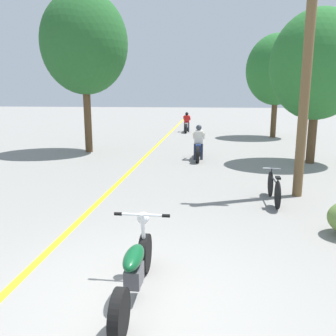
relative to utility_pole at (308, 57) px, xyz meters
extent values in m
plane|color=gray|center=(-3.27, -5.22, -3.46)|extent=(120.00, 120.00, 0.00)
cube|color=yellow|center=(-4.97, 6.85, -3.46)|extent=(0.14, 48.00, 0.01)
cylinder|color=brown|center=(0.00, 0.00, -0.09)|extent=(0.24, 0.24, 6.74)
cylinder|color=#513A23|center=(1.51, 4.61, -2.20)|extent=(0.32, 0.32, 2.52)
ellipsoid|color=#286B2D|center=(1.51, 4.61, 0.14)|extent=(3.42, 3.08, 3.94)
cylinder|color=#513A23|center=(1.43, 12.54, -2.06)|extent=(0.32, 0.32, 2.81)
ellipsoid|color=#286B2D|center=(1.43, 12.54, 0.45)|extent=(3.51, 3.16, 4.03)
cylinder|color=#513A23|center=(-7.71, 6.11, -1.71)|extent=(0.32, 0.32, 3.50)
ellipsoid|color=#235B28|center=(-7.71, 6.11, 1.22)|extent=(3.73, 3.36, 4.29)
cylinder|color=black|center=(-3.21, -4.40, -3.17)|extent=(0.12, 0.58, 0.58)
cylinder|color=black|center=(-3.21, -5.91, -3.17)|extent=(0.12, 0.58, 0.58)
ellipsoid|color=#0C4723|center=(-3.21, -5.15, -2.87)|extent=(0.24, 0.68, 0.20)
cube|color=#4C4C51|center=(-3.21, -5.15, -3.12)|extent=(0.20, 0.36, 0.24)
cylinder|color=silver|center=(-3.21, -4.49, -2.84)|extent=(0.06, 0.23, 0.68)
cylinder|color=silver|center=(-3.21, -4.58, -2.51)|extent=(0.68, 0.04, 0.04)
cylinder|color=black|center=(-3.55, -4.58, -2.51)|extent=(0.11, 0.05, 0.05)
cylinder|color=black|center=(-2.87, -4.58, -2.51)|extent=(0.11, 0.05, 0.05)
sphere|color=silver|center=(-3.21, -4.49, -2.59)|extent=(0.17, 0.17, 0.17)
cylinder|color=black|center=(-2.74, 5.55, -3.14)|extent=(0.12, 0.64, 0.64)
cylinder|color=black|center=(-2.74, 4.11, -3.14)|extent=(0.12, 0.64, 0.64)
cube|color=navy|center=(-2.74, 4.83, -2.96)|extent=(0.20, 0.93, 0.28)
cylinder|color=silver|center=(-2.74, 5.45, -2.48)|extent=(0.50, 0.03, 0.03)
cylinder|color=#282D3D|center=(-2.87, 4.78, -3.14)|extent=(0.11, 0.11, 0.64)
cylinder|color=#282D3D|center=(-2.61, 4.78, -3.14)|extent=(0.11, 0.11, 0.64)
cube|color=silver|center=(-2.74, 4.81, -2.56)|extent=(0.34, 0.27, 0.55)
cylinder|color=silver|center=(-2.94, 4.97, -2.51)|extent=(0.08, 0.43, 0.34)
cylinder|color=silver|center=(-2.54, 4.97, -2.51)|extent=(0.08, 0.43, 0.34)
sphere|color=#2D333D|center=(-2.74, 4.85, -2.19)|extent=(0.22, 0.22, 0.22)
cylinder|color=black|center=(-3.89, 15.59, -3.15)|extent=(0.12, 0.62, 0.62)
cylinder|color=black|center=(-3.89, 14.10, -3.15)|extent=(0.12, 0.62, 0.62)
cube|color=silver|center=(-3.89, 14.84, -2.97)|extent=(0.20, 0.95, 0.28)
cylinder|color=silver|center=(-3.89, 15.49, -2.49)|extent=(0.50, 0.03, 0.03)
cylinder|color=#282D3D|center=(-4.02, 14.79, -3.15)|extent=(0.11, 0.11, 0.63)
cylinder|color=#282D3D|center=(-3.76, 14.79, -3.15)|extent=(0.11, 0.11, 0.63)
cube|color=red|center=(-3.89, 14.82, -2.59)|extent=(0.34, 0.27, 0.51)
cylinder|color=red|center=(-4.09, 14.98, -2.54)|extent=(0.08, 0.40, 0.32)
cylinder|color=red|center=(-3.69, 14.98, -2.54)|extent=(0.08, 0.40, 0.32)
sphere|color=black|center=(-3.89, 14.86, -2.24)|extent=(0.22, 0.22, 0.22)
cylinder|color=black|center=(-0.71, -0.14, -3.14)|extent=(0.04, 0.65, 0.65)
cylinder|color=black|center=(-0.71, -1.16, -3.14)|extent=(0.04, 0.65, 0.65)
cylinder|color=black|center=(-0.71, -0.65, -2.91)|extent=(0.04, 0.82, 0.04)
cylinder|color=black|center=(-0.71, -1.08, -2.94)|extent=(0.03, 0.03, 0.39)
cube|color=black|center=(-0.71, -1.08, -2.74)|extent=(0.10, 0.20, 0.05)
cylinder|color=black|center=(-0.71, -0.19, -2.92)|extent=(0.03, 0.03, 0.43)
cylinder|color=silver|center=(-0.71, -0.19, -2.71)|extent=(0.44, 0.03, 0.03)
camera|label=1|loc=(-2.28, -9.24, -0.82)|focal=38.00mm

